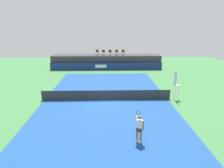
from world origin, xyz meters
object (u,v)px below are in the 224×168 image
object	(u,v)px
umpire_chair	(176,84)
tennis_ball	(81,114)
spectator_chair_far_left	(97,52)
spectator_chair_left	(103,52)
tennis_player	(139,127)
spectator_chair_right	(117,52)
spectator_chair_far_right	(123,52)
spectator_chair_center	(110,52)
net_post_far	(170,94)
net_post_near	(42,95)

from	to	relation	value
umpire_chair	tennis_ball	bearing A→B (deg)	-159.02
spectator_chair_far_left	spectator_chair_left	bearing A→B (deg)	-8.51
spectator_chair_far_left	umpire_chair	world-z (taller)	spectator_chair_far_left
spectator_chair_left	tennis_player	xyz separation A→B (m)	(2.51, -22.69, -1.73)
spectator_chair_right	spectator_chair_far_right	distance (m)	1.08
umpire_chair	tennis_player	bearing A→B (deg)	-122.35
spectator_chair_far_right	tennis_ball	bearing A→B (deg)	-104.59
spectator_chair_center	net_post_far	xyz separation A→B (m)	(5.57, -15.14, -2.19)
spectator_chair_left	tennis_ball	world-z (taller)	spectator_chair_left
spectator_chair_far_right	tennis_player	size ratio (longest dim) A/B	0.50
spectator_chair_left	spectator_chair_center	bearing A→B (deg)	-7.99
spectator_chair_center	umpire_chair	world-z (taller)	spectator_chair_center
spectator_chair_far_right	net_post_near	xyz separation A→B (m)	(-9.02, -15.41, -2.19)
spectator_chair_left	net_post_near	world-z (taller)	spectator_chair_left
spectator_chair_center	umpire_chair	xyz separation A→B (m)	(6.07, -15.16, -1.11)
spectator_chair_left	umpire_chair	xyz separation A→B (m)	(7.18, -15.32, -1.11)
spectator_chair_center	net_post_far	size ratio (longest dim) A/B	0.89
spectator_chair_center	net_post_far	world-z (taller)	spectator_chair_center
tennis_ball	spectator_chair_far_right	bearing A→B (deg)	75.41
net_post_near	tennis_player	size ratio (longest dim) A/B	0.56
umpire_chair	spectator_chair_center	bearing A→B (deg)	111.81
net_post_near	net_post_far	distance (m)	12.40
spectator_chair_left	tennis_ball	distance (m)	18.94
spectator_chair_far_right	umpire_chair	size ratio (longest dim) A/B	0.32
spectator_chair_right	tennis_ball	world-z (taller)	spectator_chair_right
spectator_chair_center	net_post_near	size ratio (longest dim) A/B	0.89
umpire_chair	net_post_far	size ratio (longest dim) A/B	2.76
tennis_ball	umpire_chair	bearing A→B (deg)	20.98
spectator_chair_left	spectator_chair_right	world-z (taller)	same
spectator_chair_right	tennis_player	distance (m)	22.73
net_post_far	spectator_chair_center	bearing A→B (deg)	110.18
spectator_chair_far_left	spectator_chair_far_right	size ratio (longest dim) A/B	1.00
spectator_chair_right	net_post_near	bearing A→B (deg)	-117.50
spectator_chair_left	umpire_chair	world-z (taller)	spectator_chair_left
spectator_chair_far_left	spectator_chair_far_right	world-z (taller)	same
net_post_far	tennis_player	xyz separation A→B (m)	(-4.17, -7.39, 0.46)
net_post_near	tennis_player	distance (m)	11.08
spectator_chair_left	spectator_chair_right	size ratio (longest dim) A/B	1.00
spectator_chair_far_left	spectator_chair_center	distance (m)	2.17
net_post_far	tennis_ball	size ratio (longest dim) A/B	14.71
tennis_player	umpire_chair	bearing A→B (deg)	57.65
spectator_chair_far_left	tennis_player	bearing A→B (deg)	-81.17
spectator_chair_right	net_post_near	size ratio (longest dim) A/B	0.89
umpire_chair	net_post_far	bearing A→B (deg)	177.53
spectator_chair_far_left	umpire_chair	bearing A→B (deg)	-62.03
umpire_chair	net_post_far	xyz separation A→B (m)	(-0.50, 0.02, -1.09)
net_post_near	tennis_player	xyz separation A→B (m)	(8.23, -7.39, 0.46)
net_post_far	tennis_player	world-z (taller)	tennis_player
net_post_near	net_post_far	size ratio (longest dim) A/B	1.00
umpire_chair	net_post_near	bearing A→B (deg)	179.90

